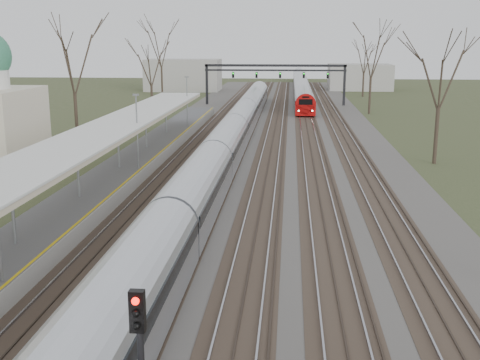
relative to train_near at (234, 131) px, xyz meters
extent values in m
cube|color=#474442|center=(2.50, 6.45, -1.43)|extent=(24.00, 160.00, 0.10)
cube|color=#4C3828|center=(-3.50, 6.45, -1.39)|extent=(2.60, 160.00, 0.06)
cube|color=gray|center=(-4.22, 6.45, -1.32)|extent=(0.07, 160.00, 0.12)
cube|color=gray|center=(-2.78, 6.45, -1.32)|extent=(0.07, 160.00, 0.12)
cube|color=#4C3828|center=(0.00, 6.45, -1.39)|extent=(2.60, 160.00, 0.06)
cube|color=gray|center=(-0.72, 6.45, -1.32)|extent=(0.07, 160.00, 0.12)
cube|color=gray|center=(0.72, 6.45, -1.32)|extent=(0.07, 160.00, 0.12)
cube|color=#4C3828|center=(3.50, 6.45, -1.39)|extent=(2.60, 160.00, 0.06)
cube|color=gray|center=(2.78, 6.45, -1.32)|extent=(0.07, 160.00, 0.12)
cube|color=gray|center=(4.22, 6.45, -1.32)|extent=(0.07, 160.00, 0.12)
cube|color=#4C3828|center=(7.00, 6.45, -1.39)|extent=(2.60, 160.00, 0.06)
cube|color=gray|center=(6.28, 6.45, -1.32)|extent=(0.07, 160.00, 0.12)
cube|color=gray|center=(7.72, 6.45, -1.32)|extent=(0.07, 160.00, 0.12)
cube|color=#4C3828|center=(10.50, 6.45, -1.39)|extent=(2.60, 160.00, 0.06)
cube|color=gray|center=(9.78, 6.45, -1.32)|extent=(0.07, 160.00, 0.12)
cube|color=gray|center=(11.22, 6.45, -1.32)|extent=(0.07, 160.00, 0.12)
cube|color=#9E9B93|center=(-6.55, -11.05, -0.98)|extent=(3.50, 69.00, 1.00)
cylinder|color=slate|center=(-6.55, -30.55, 1.02)|extent=(0.14, 0.14, 3.00)
cylinder|color=slate|center=(-6.55, -22.55, 1.02)|extent=(0.14, 0.14, 3.00)
cylinder|color=slate|center=(-6.55, -14.55, 1.02)|extent=(0.14, 0.14, 3.00)
cylinder|color=slate|center=(-6.55, -6.55, 1.02)|extent=(0.14, 0.14, 3.00)
cylinder|color=slate|center=(-6.55, 1.45, 1.02)|extent=(0.14, 0.14, 3.00)
cube|color=silver|center=(-6.55, -15.55, 2.57)|extent=(4.10, 50.00, 0.12)
cube|color=#BCAF92|center=(-6.55, -15.55, 2.40)|extent=(4.10, 50.00, 0.25)
cube|color=black|center=(-7.50, 36.45, 1.52)|extent=(0.35, 0.35, 6.00)
cube|color=black|center=(13.00, 36.45, 1.52)|extent=(0.35, 0.35, 6.00)
cube|color=black|center=(2.75, 36.45, 4.42)|extent=(21.00, 0.35, 0.35)
cube|color=black|center=(2.75, 36.45, 3.72)|extent=(21.00, 0.25, 0.25)
cube|color=black|center=(-3.50, 36.25, 3.02)|extent=(0.32, 0.22, 0.85)
sphere|color=#0CFF19|center=(-3.50, 36.11, 3.27)|extent=(0.16, 0.16, 0.16)
cube|color=black|center=(0.00, 36.25, 3.02)|extent=(0.32, 0.22, 0.85)
sphere|color=#0CFF19|center=(0.00, 36.11, 3.27)|extent=(0.16, 0.16, 0.16)
cube|color=black|center=(3.50, 36.25, 3.02)|extent=(0.32, 0.22, 0.85)
sphere|color=#0CFF19|center=(3.50, 36.11, 3.27)|extent=(0.16, 0.16, 0.16)
cube|color=black|center=(7.00, 36.25, 3.02)|extent=(0.32, 0.22, 0.85)
sphere|color=#0CFF19|center=(7.00, 36.11, 3.27)|extent=(0.16, 0.16, 0.16)
cube|color=black|center=(10.50, 36.25, 3.02)|extent=(0.32, 0.22, 0.85)
sphere|color=#0CFF19|center=(10.50, 36.11, 3.27)|extent=(0.16, 0.16, 0.16)
cylinder|color=#2D231C|center=(-14.50, -0.55, 1.00)|extent=(0.30, 0.30, 4.95)
cylinder|color=#2D231C|center=(16.50, -6.55, 0.77)|extent=(0.30, 0.30, 4.50)
cube|color=#B8BCC4|center=(0.00, 0.24, -0.38)|extent=(2.55, 90.00, 1.60)
cylinder|color=#B8BCC4|center=(0.00, 0.24, 0.27)|extent=(2.60, 89.70, 2.60)
cube|color=black|center=(0.00, 0.24, 0.37)|extent=(2.62, 89.40, 0.55)
cube|color=black|center=(0.00, 0.24, -1.30)|extent=(1.80, 89.00, 0.35)
cube|color=#B8BCC4|center=(7.00, 58.99, -0.38)|extent=(2.55, 75.00, 1.60)
cylinder|color=#B8BCC4|center=(7.00, 58.99, 0.27)|extent=(2.60, 74.70, 2.60)
cube|color=black|center=(7.00, 58.99, 0.37)|extent=(2.62, 74.40, 0.55)
cube|color=#A20A09|center=(7.00, 21.59, -0.43)|extent=(2.55, 0.50, 1.50)
cylinder|color=#A20A09|center=(7.00, 21.64, 0.27)|extent=(2.60, 0.60, 2.60)
cube|color=black|center=(7.00, 21.37, 0.57)|extent=(1.70, 0.12, 0.70)
sphere|color=white|center=(6.15, 21.39, -0.53)|extent=(0.22, 0.22, 0.22)
sphere|color=white|center=(7.85, 21.39, -0.53)|extent=(0.22, 0.22, 0.22)
cube|color=black|center=(7.00, 58.99, -1.30)|extent=(1.80, 74.00, 0.35)
cube|color=black|center=(1.75, -41.88, 2.12)|extent=(0.35, 0.22, 1.00)
sphere|color=#FF0C05|center=(1.75, -42.01, 2.42)|extent=(0.18, 0.18, 0.18)
camera|label=1|loc=(5.10, -54.15, 8.07)|focal=45.00mm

